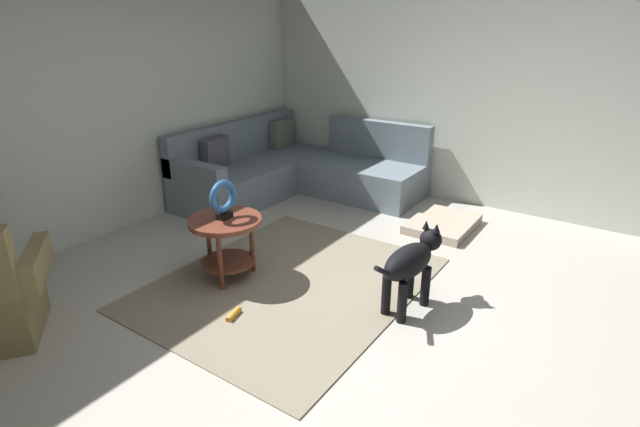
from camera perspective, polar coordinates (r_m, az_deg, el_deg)
name	(u,v)px	position (r m, az deg, el deg)	size (l,w,h in m)	color
ground_plane	(353,325)	(3.64, 3.93, -13.03)	(6.00, 6.00, 0.10)	#B7B2A8
wall_back	(89,98)	(5.17, -25.66, 12.21)	(6.00, 0.12, 2.70)	silver
wall_right	(493,88)	(5.77, 19.78, 13.83)	(0.12, 6.00, 2.70)	silver
area_rug	(290,283)	(4.05, -3.60, -8.20)	(2.30, 1.90, 0.01)	gray
sectional_couch	(295,172)	(6.02, -2.97, 4.98)	(2.20, 2.25, 0.88)	slate
side_table	(226,232)	(4.02, -11.09, -2.20)	(0.60, 0.60, 0.54)	brown
torus_sculpture	(223,199)	(3.91, -11.40, 1.75)	(0.28, 0.08, 0.33)	black
dog_bed_mat	(442,224)	(5.23, 14.31, -1.20)	(0.80, 0.60, 0.09)	#B2A38E
dog	(411,263)	(3.61, 10.78, -5.75)	(0.85, 0.30, 0.63)	black
dog_toy_rope	(234,315)	(3.66, -10.20, -11.72)	(0.05, 0.05, 0.16)	orange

